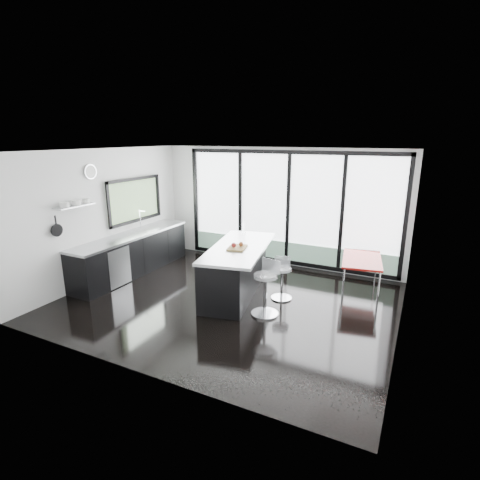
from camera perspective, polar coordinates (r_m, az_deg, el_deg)
The scene contains 11 objects.
floor at distance 7.24m, azimuth -1.78°, elevation -9.28°, with size 6.00×5.00×0.00m, color black.
ceiling at distance 6.58m, azimuth -1.99°, elevation 13.45°, with size 6.00×5.00×0.00m, color white.
wall_back at distance 8.91m, azimuth 7.19°, elevation 3.97°, with size 6.00×0.09×2.80m.
wall_front at distance 4.81m, azimuth -16.09°, elevation -5.01°, with size 6.00×0.00×2.80m, color silver.
wall_left at distance 8.71m, azimuth -18.60°, elevation 4.97°, with size 0.26×5.00×2.80m.
wall_right at distance 6.02m, azimuth 24.21°, elevation -1.67°, with size 0.00×5.00×2.80m, color silver.
counter_cabinets at distance 8.85m, azimuth -16.03°, elevation -1.99°, with size 0.69×3.24×1.36m.
island at distance 7.44m, azimuth -0.71°, elevation -4.43°, with size 1.47×2.55×1.27m.
bar_stool_near at distance 6.59m, azimuth 3.84°, elevation -8.30°, with size 0.48×0.48×0.76m, color silver.
bar_stool_far at distance 7.26m, azimuth 6.39°, elevation -6.59°, with size 0.40×0.40×0.63m, color silver.
red_table at distance 7.96m, azimuth 17.90°, elevation -5.05°, with size 0.73×1.28×0.69m, color maroon.
Camera 1 is at (3.11, -5.79, 3.04)m, focal length 28.00 mm.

